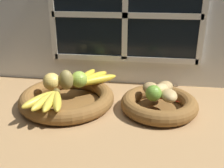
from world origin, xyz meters
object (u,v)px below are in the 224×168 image
(potato_small, at_px, (169,95))
(pear_brown, at_px, (66,80))
(banana_bunch_back, at_px, (91,78))
(potato_oblong, at_px, (151,88))
(potato_large, at_px, (160,91))
(fruit_bowl_left, at_px, (67,98))
(banana_bunch_front, at_px, (48,100))
(apple_golden_left, at_px, (52,82))
(apple_green_back, at_px, (79,79))
(potato_back, at_px, (165,87))
(lime_near, at_px, (153,93))
(fruit_bowl_right, at_px, (159,104))
(chili_pepper, at_px, (164,98))

(potato_small, bearing_deg, pear_brown, 173.07)
(banana_bunch_back, height_order, potato_oblong, potato_oblong)
(pear_brown, height_order, potato_large, pear_brown)
(fruit_bowl_left, height_order, banana_bunch_front, banana_bunch_front)
(fruit_bowl_left, distance_m, pear_brown, 0.07)
(apple_golden_left, height_order, potato_small, apple_golden_left)
(apple_golden_left, height_order, banana_bunch_back, apple_golden_left)
(apple_green_back, distance_m, potato_small, 0.35)
(potato_small, xyz_separation_m, potato_large, (-0.03, 0.03, 0.00))
(potato_back, bearing_deg, banana_bunch_back, 167.05)
(lime_near, bearing_deg, potato_large, 56.31)
(banana_bunch_front, relative_size, lime_near, 2.92)
(banana_bunch_back, bearing_deg, potato_oblong, -18.70)
(banana_bunch_back, relative_size, lime_near, 3.36)
(banana_bunch_back, distance_m, potato_small, 0.33)
(fruit_bowl_right, xyz_separation_m, potato_small, (0.03, -0.03, 0.05))
(potato_small, bearing_deg, banana_bunch_back, 155.81)
(potato_small, relative_size, potato_back, 0.97)
(fruit_bowl_right, relative_size, potato_large, 3.84)
(fruit_bowl_right, bearing_deg, banana_bunch_back, 158.65)
(pear_brown, relative_size, potato_large, 1.08)
(potato_oblong, height_order, potato_small, same)
(apple_golden_left, height_order, lime_near, apple_golden_left)
(apple_golden_left, relative_size, potato_back, 0.82)
(pear_brown, xyz_separation_m, potato_back, (0.37, 0.02, -0.02))
(potato_oblong, xyz_separation_m, potato_small, (0.06, -0.05, -0.00))
(pear_brown, relative_size, lime_near, 1.39)
(pear_brown, bearing_deg, potato_small, -6.93)
(potato_oblong, xyz_separation_m, lime_near, (0.01, -0.06, 0.01))
(apple_green_back, bearing_deg, potato_small, -12.69)
(fruit_bowl_left, height_order, potato_back, potato_back)
(banana_bunch_back, relative_size, potato_large, 2.62)
(apple_green_back, bearing_deg, fruit_bowl_left, -128.33)
(fruit_bowl_left, bearing_deg, potato_back, 6.27)
(potato_large, bearing_deg, banana_bunch_back, 158.65)
(fruit_bowl_left, height_order, potato_large, potato_large)
(banana_bunch_back, bearing_deg, lime_near, -29.59)
(potato_oblong, bearing_deg, apple_golden_left, -177.25)
(banana_bunch_front, distance_m, banana_bunch_back, 0.24)
(apple_golden_left, height_order, chili_pepper, apple_golden_left)
(apple_green_back, relative_size, pear_brown, 0.83)
(potato_back, bearing_deg, lime_near, -118.98)
(fruit_bowl_right, height_order, banana_bunch_back, banana_bunch_back)
(apple_golden_left, xyz_separation_m, banana_bunch_back, (0.13, 0.10, -0.02))
(apple_green_back, height_order, apple_golden_left, apple_golden_left)
(potato_large, height_order, lime_near, lime_near)
(pear_brown, relative_size, banana_bunch_front, 0.48)
(fruit_bowl_right, bearing_deg, pear_brown, 177.21)
(potato_small, distance_m, chili_pepper, 0.02)
(banana_bunch_front, xyz_separation_m, potato_large, (0.37, 0.12, 0.01))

